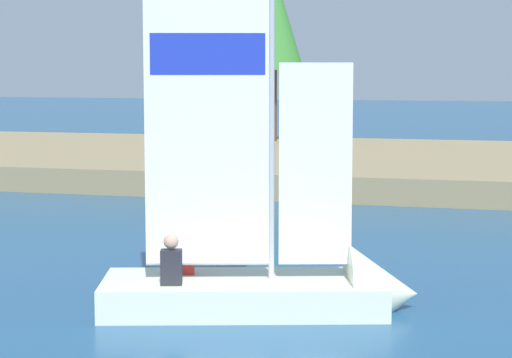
{
  "coord_description": "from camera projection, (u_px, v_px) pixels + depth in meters",
  "views": [
    {
      "loc": [
        6.05,
        -2.86,
        3.26
      ],
      "look_at": [
        1.24,
        14.59,
        1.2
      ],
      "focal_mm": 67.58,
      "sensor_mm": 36.0,
      "label": 1
    }
  ],
  "objects": [
    {
      "name": "shore_bank",
      "position": [
        321.0,
        163.0,
        30.26
      ],
      "size": [
        80.0,
        13.32,
        0.67
      ],
      "primitive_type": "cube",
      "color": "#897A56",
      "rests_on": "ground"
    },
    {
      "name": "shoreline_tree_left",
      "position": [
        272.0,
        19.0,
        34.6
      ],
      "size": [
        2.3,
        2.3,
        6.34
      ],
      "color": "brown",
      "rests_on": "shore_bank"
    },
    {
      "name": "sailboat",
      "position": [
        294.0,
        279.0,
        13.07
      ],
      "size": [
        4.52,
        2.62,
        6.33
      ],
      "rotation": [
        0.0,
        0.0,
        0.29
      ],
      "color": "silver",
      "rests_on": "ground"
    }
  ]
}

